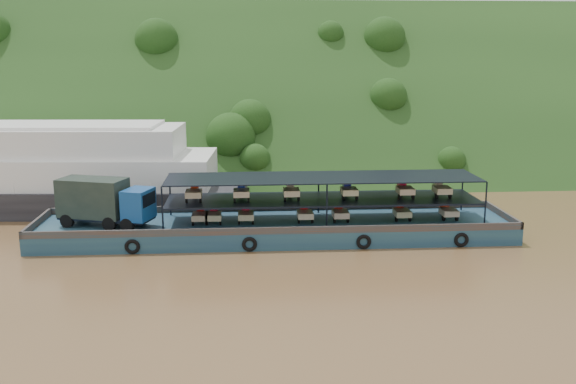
{
  "coord_description": "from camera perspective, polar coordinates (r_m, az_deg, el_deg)",
  "views": [
    {
      "loc": [
        -5.37,
        -44.28,
        13.51
      ],
      "look_at": [
        -2.0,
        3.0,
        3.2
      ],
      "focal_mm": 40.0,
      "sensor_mm": 36.0,
      "label": 1
    }
  ],
  "objects": [
    {
      "name": "ground",
      "position": [
        46.6,
        2.72,
        -4.59
      ],
      "size": [
        160.0,
        160.0,
        0.0
      ],
      "primitive_type": "plane",
      "color": "brown",
      "rests_on": "ground"
    },
    {
      "name": "passenger_ferry",
      "position": [
        60.59,
        -21.75,
        1.65
      ],
      "size": [
        37.7,
        11.65,
        7.53
      ],
      "rotation": [
        0.0,
        0.0,
        -0.06
      ],
      "color": "black",
      "rests_on": "ground"
    },
    {
      "name": "hillside",
      "position": [
        81.58,
        -0.25,
        2.74
      ],
      "size": [
        140.0,
        39.6,
        39.6
      ],
      "primitive_type": "cube",
      "rotation": [
        0.79,
        0.0,
        0.0
      ],
      "color": "#183212",
      "rests_on": "ground"
    },
    {
      "name": "cargo_barge",
      "position": [
        47.77,
        -2.44,
        -2.72
      ],
      "size": [
        35.0,
        7.18,
        4.66
      ],
      "color": "#16324F",
      "rests_on": "ground"
    }
  ]
}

